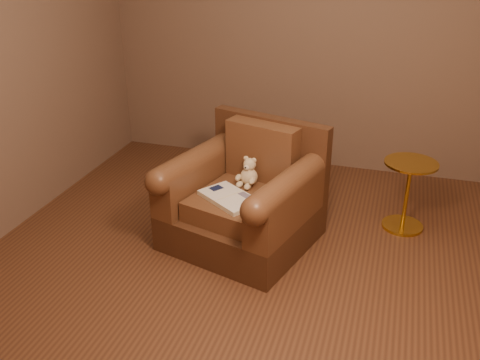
# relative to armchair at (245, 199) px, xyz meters

# --- Properties ---
(floor) EXTENTS (4.00, 4.00, 0.00)m
(floor) POSITION_rel_armchair_xyz_m (0.21, -0.41, -0.34)
(floor) COLOR brown
(floor) RESTS_ON ground
(room) EXTENTS (4.02, 4.02, 2.71)m
(room) POSITION_rel_armchair_xyz_m (0.21, -0.41, 1.38)
(room) COLOR brown
(room) RESTS_ON ground
(armchair) EXTENTS (1.18, 1.14, 0.87)m
(armchair) POSITION_rel_armchair_xyz_m (0.00, 0.00, 0.00)
(armchair) COLOR #462817
(armchair) RESTS_ON floor
(teddy_bear) EXTENTS (0.16, 0.19, 0.22)m
(teddy_bear) POSITION_rel_armchair_xyz_m (-0.00, 0.09, 0.16)
(teddy_bear) COLOR beige
(teddy_bear) RESTS_ON armchair
(guidebook) EXTENTS (0.50, 0.45, 0.03)m
(guidebook) POSITION_rel_armchair_xyz_m (-0.06, -0.19, 0.10)
(guidebook) COLOR beige
(guidebook) RESTS_ON armchair
(side_table) EXTENTS (0.40, 0.40, 0.56)m
(side_table) POSITION_rel_armchair_xyz_m (1.15, 0.53, -0.03)
(side_table) COLOR gold
(side_table) RESTS_ON floor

